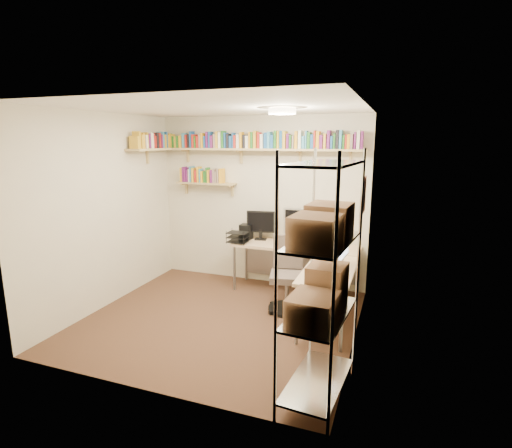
# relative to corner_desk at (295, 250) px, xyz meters

# --- Properties ---
(ground) EXTENTS (3.20, 3.20, 0.00)m
(ground) POSITION_rel_corner_desk_xyz_m (-0.68, -0.98, -0.69)
(ground) COLOR #42271C
(ground) RESTS_ON ground
(room_shell) EXTENTS (3.24, 3.04, 2.52)m
(room_shell) POSITION_rel_corner_desk_xyz_m (-0.67, -0.98, 0.86)
(room_shell) COLOR beige
(room_shell) RESTS_ON ground
(wall_shelves) EXTENTS (3.12, 1.09, 0.80)m
(wall_shelves) POSITION_rel_corner_desk_xyz_m (-1.09, 0.31, 1.34)
(wall_shelves) COLOR tan
(wall_shelves) RESTS_ON ground
(corner_desk) EXTENTS (1.88, 1.81, 1.21)m
(corner_desk) POSITION_rel_corner_desk_xyz_m (0.00, 0.00, 0.00)
(corner_desk) COLOR #DDB490
(corner_desk) RESTS_ON ground
(office_chair) EXTENTS (0.52, 0.52, 0.96)m
(office_chair) POSITION_rel_corner_desk_xyz_m (0.01, -0.40, -0.28)
(office_chair) COLOR black
(office_chair) RESTS_ON ground
(wire_rack) EXTENTS (0.52, 0.94, 2.09)m
(wire_rack) POSITION_rel_corner_desk_xyz_m (0.74, -2.07, 0.49)
(wire_rack) COLOR silver
(wire_rack) RESTS_ON ground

